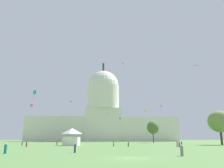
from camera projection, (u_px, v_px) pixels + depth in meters
ground_plane at (130, 158)px, 28.12m from camera, size 800.00×800.00×0.00m
capitol_building at (103, 115)px, 197.15m from camera, size 127.40×28.18×69.69m
event_tent at (72, 137)px, 78.73m from camera, size 5.98×6.59×5.94m
tree_east_mid at (220, 122)px, 87.71m from camera, size 12.03×11.90×12.98m
tree_east_near at (153, 127)px, 127.43m from camera, size 9.72×10.09×12.11m
person_olive_edge_east at (128, 144)px, 69.08m from camera, size 0.58×0.58×1.47m
person_maroon_near_tree_east at (26, 144)px, 64.31m from camera, size 0.46×0.46×1.60m
person_navy_near_tree_west at (75, 148)px, 38.91m from camera, size 0.44×0.44×1.57m
person_purple_back_right at (179, 145)px, 63.64m from camera, size 0.58×0.58×1.57m
person_grey_near_tent at (182, 151)px, 31.42m from camera, size 0.53×0.53×1.55m
person_olive_front_center at (114, 144)px, 69.77m from camera, size 0.35×0.35×1.73m
person_red_lawn_far_left at (57, 143)px, 84.32m from camera, size 0.61×0.61×1.45m
person_tan_back_left at (177, 144)px, 67.23m from camera, size 0.55×0.55×1.78m
person_navy_front_left at (182, 144)px, 77.67m from camera, size 0.41×0.41×1.55m
person_teal_mid_left at (6, 149)px, 36.29m from camera, size 0.52×0.52×1.69m
person_denim_aisle_center at (22, 144)px, 77.76m from camera, size 0.56×0.56×1.55m
kite_turquoise_low at (35, 92)px, 61.37m from camera, size 0.94×0.91×2.45m
kite_pink_low at (161, 106)px, 88.55m from camera, size 0.88×0.88×3.09m
kite_gold_low at (145, 111)px, 107.55m from camera, size 0.74×0.78×0.76m
kite_yellow_high at (135, 61)px, 146.56m from camera, size 0.46×0.90×1.09m
kite_cyan_mid at (69, 98)px, 110.25m from camera, size 1.48×1.74×2.48m
kite_magenta_low at (32, 105)px, 95.47m from camera, size 1.14×1.13×0.99m
kite_lime_mid at (107, 114)px, 156.07m from camera, size 1.00×0.41×2.63m
kite_violet_low at (120, 118)px, 140.71m from camera, size 1.28×1.28×1.08m
kite_red_high at (123, 63)px, 173.50m from camera, size 0.82×0.60×1.43m
kite_orange_mid at (196, 66)px, 92.47m from camera, size 1.84×1.01×0.22m
kite_black_mid at (71, 103)px, 146.40m from camera, size 1.49×1.13×3.31m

